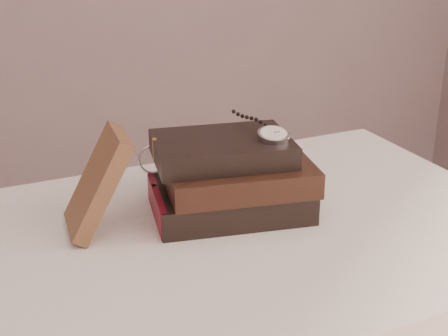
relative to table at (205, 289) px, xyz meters
name	(u,v)px	position (x,y,z in m)	size (l,w,h in m)	color
table	(205,289)	(0.00, 0.00, 0.00)	(1.00, 0.60, 0.75)	white
book_stack	(231,178)	(0.07, 0.06, 0.15)	(0.27, 0.21, 0.12)	black
journal	(98,183)	(-0.13, 0.08, 0.17)	(0.02, 0.10, 0.16)	#482B1B
pocket_watch	(272,134)	(0.13, 0.04, 0.22)	(0.06, 0.15, 0.02)	silver
eyeglasses	(168,157)	(0.00, 0.15, 0.16)	(0.12, 0.13, 0.05)	silver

